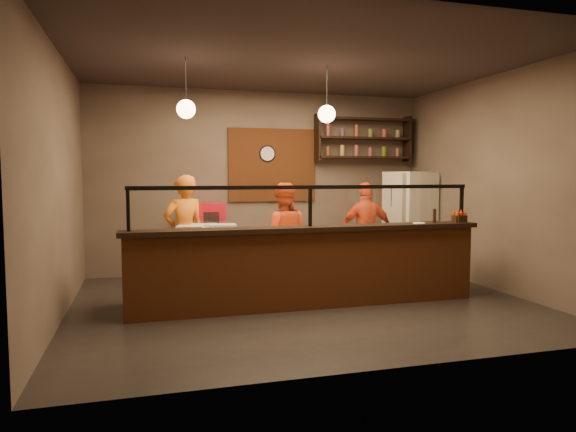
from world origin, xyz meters
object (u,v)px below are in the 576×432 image
object	(u,v)px
cook_left	(184,234)
pepper_mill	(434,216)
wall_clock	(267,154)
pizza_dough	(372,232)
fridge	(410,221)
cook_right	(366,231)
red_cooler	(206,240)
cook_mid	(283,237)
condiment_caddy	(459,219)

from	to	relation	value
cook_left	pepper_mill	xyz separation A→B (m)	(3.29, -1.38, 0.30)
wall_clock	pizza_dough	bearing A→B (deg)	-66.63
pepper_mill	cook_left	bearing A→B (deg)	157.32
fridge	pepper_mill	distance (m)	2.23
cook_right	red_cooler	bearing A→B (deg)	-19.31
pepper_mill	fridge	bearing A→B (deg)	69.18
pepper_mill	cook_right	bearing A→B (deg)	103.13
fridge	pepper_mill	size ratio (longest dim) A/B	9.26
cook_mid	cook_right	size ratio (longest dim) A/B	1.00
red_cooler	condiment_caddy	xyz separation A→B (m)	(3.24, -2.44, 0.48)
cook_left	pizza_dough	distance (m)	2.73
cook_mid	fridge	size ratio (longest dim) A/B	0.90
fridge	wall_clock	bearing A→B (deg)	149.35
cook_left	fridge	size ratio (longest dim) A/B	0.97
wall_clock	cook_left	distance (m)	2.43
red_cooler	fridge	bearing A→B (deg)	-14.80
cook_left	pepper_mill	bearing A→B (deg)	137.89
cook_left	pepper_mill	size ratio (longest dim) A/B	8.94
cook_left	wall_clock	bearing A→B (deg)	-158.69
wall_clock	red_cooler	world-z (taller)	wall_clock
cook_mid	cook_right	distance (m)	1.57
cook_right	red_cooler	xyz separation A→B (m)	(-2.51, 0.95, -0.18)
cook_mid	pizza_dough	distance (m)	1.31
condiment_caddy	red_cooler	bearing A→B (deg)	143.03
condiment_caddy	pepper_mill	world-z (taller)	pepper_mill
pizza_dough	pepper_mill	distance (m)	0.89
red_cooler	pepper_mill	bearing A→B (deg)	-49.66
pepper_mill	red_cooler	bearing A→B (deg)	139.59
cook_left	fridge	distance (m)	4.14
cook_left	red_cooler	distance (m)	1.16
cook_left	red_cooler	xyz separation A→B (m)	(0.44, 1.05, -0.23)
cook_left	fridge	world-z (taller)	fridge
cook_left	cook_mid	size ratio (longest dim) A/B	1.07
wall_clock	pepper_mill	size ratio (longest dim) A/B	1.56
pizza_dough	cook_right	bearing A→B (deg)	69.44
pizza_dough	condiment_caddy	xyz separation A→B (m)	(1.11, -0.47, 0.20)
wall_clock	condiment_caddy	world-z (taller)	wall_clock
cook_left	cook_right	world-z (taller)	cook_left
wall_clock	pizza_dough	distance (m)	2.76
cook_left	condiment_caddy	world-z (taller)	cook_left
red_cooler	cook_left	bearing A→B (deg)	-122.06
fridge	red_cooler	bearing A→B (deg)	158.67
cook_mid	red_cooler	distance (m)	1.66
cook_mid	fridge	distance (m)	2.83
cook_mid	cook_left	bearing A→B (deg)	1.12
red_cooler	pepper_mill	size ratio (longest dim) A/B	6.50
pizza_dough	pepper_mill	world-z (taller)	pepper_mill
pizza_dough	condiment_caddy	distance (m)	1.22
pizza_dough	pepper_mill	xyz separation A→B (m)	(0.73, -0.45, 0.25)
condiment_caddy	cook_mid	bearing A→B (deg)	153.94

